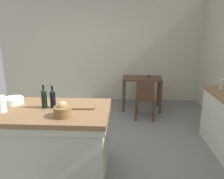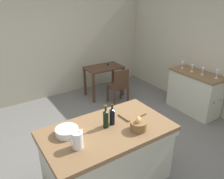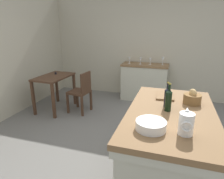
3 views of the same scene
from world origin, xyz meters
name	(u,v)px [view 2 (image 2 of 3)]	position (x,y,z in m)	size (l,w,h in m)	color
ground_plane	(109,147)	(0.00, 0.00, 0.00)	(6.76, 6.76, 0.00)	#66635E
wall_back	(51,45)	(0.00, 2.60, 1.30)	(5.32, 0.12, 2.60)	#B2AA93
wall_right	(213,53)	(2.60, 0.00, 1.30)	(0.12, 5.20, 2.60)	#B2AA93
island_table	(108,154)	(-0.42, -0.63, 0.48)	(1.69, 0.96, 0.89)	brown
side_cabinet	(194,92)	(2.26, 0.07, 0.46)	(0.52, 1.14, 0.91)	brown
writing_desk	(104,72)	(1.03, 1.85, 0.64)	(0.92, 0.60, 0.82)	#472D1E
wooden_chair	(119,86)	(1.05, 1.22, 0.48)	(0.45, 0.45, 0.90)	#472D1E
pitcher	(77,140)	(-0.90, -0.76, 0.99)	(0.17, 0.13, 0.24)	white
wash_bowl	(67,131)	(-0.91, -0.46, 0.93)	(0.28, 0.28, 0.09)	white
bread_basket	(138,125)	(-0.11, -0.86, 0.96)	(0.21, 0.21, 0.19)	brown
cutting_board	(132,114)	(0.06, -0.53, 0.90)	(0.34, 0.23, 0.02)	brown
wine_bottle_dark	(112,116)	(-0.31, -0.57, 1.01)	(0.07, 0.07, 0.31)	black
wine_bottle_amber	(106,118)	(-0.42, -0.59, 1.02)	(0.07, 0.07, 0.33)	black
wine_glass_far_left	(217,72)	(2.31, -0.34, 1.03)	(0.07, 0.07, 0.19)	white
wine_glass_left	(203,70)	(2.26, -0.05, 1.01)	(0.07, 0.07, 0.16)	white
wine_glass_middle	(192,67)	(2.22, 0.18, 1.02)	(0.07, 0.07, 0.16)	white
wine_glass_right	(183,63)	(2.24, 0.46, 1.02)	(0.07, 0.07, 0.16)	white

